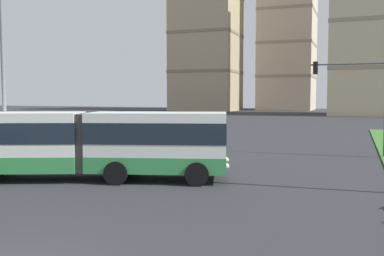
{
  "coord_description": "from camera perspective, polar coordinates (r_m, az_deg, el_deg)",
  "views": [
    {
      "loc": [
        6.71,
        -6.61,
        3.71
      ],
      "look_at": [
        -0.57,
        12.74,
        2.2
      ],
      "focal_mm": 40.64,
      "sensor_mm": 36.0,
      "label": 1
    }
  ],
  "objects": [
    {
      "name": "apartment_tower_west",
      "position": [
        115.35,
        1.91,
        11.99
      ],
      "size": [
        16.1,
        15.45,
        38.77
      ],
      "color": "tan",
      "rests_on": "ground"
    },
    {
      "name": "articulated_bus",
      "position": [
        19.76,
        -12.7,
        -1.9
      ],
      "size": [
        11.91,
        6.3,
        3.0
      ],
      "color": "silver",
      "rests_on": "ground"
    },
    {
      "name": "apartment_tower_westcentre",
      "position": [
        124.15,
        12.5,
        14.43
      ],
      "size": [
        14.29,
        16.44,
        52.01
      ],
      "color": "#C6B299",
      "rests_on": "ground"
    },
    {
      "name": "streetlight_left",
      "position": [
        21.94,
        -23.56,
        7.53
      ],
      "size": [
        0.7,
        0.28,
        9.36
      ],
      "color": "slate",
      "rests_on": "ground"
    },
    {
      "name": "traffic_light_far_right",
      "position": [
        28.61,
        21.11,
        4.69
      ],
      "size": [
        4.52,
        0.28,
        5.9
      ],
      "color": "#474C51",
      "rests_on": "ground"
    },
    {
      "name": "car_silver_hatch",
      "position": [
        28.84,
        -5.74,
        -1.73
      ],
      "size": [
        4.57,
        2.41,
        1.58
      ],
      "color": "#B7BABF",
      "rests_on": "ground"
    }
  ]
}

